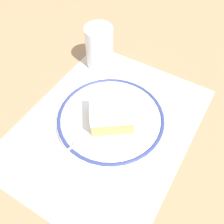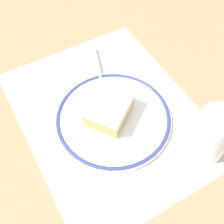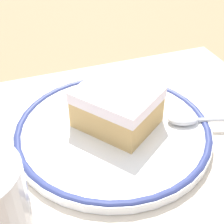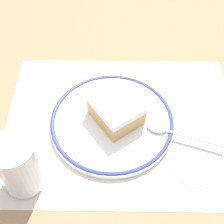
{
  "view_description": "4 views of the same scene",
  "coord_description": "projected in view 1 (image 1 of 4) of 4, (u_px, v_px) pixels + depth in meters",
  "views": [
    {
      "loc": [
        0.26,
        0.17,
        0.44
      ],
      "look_at": [
        -0.02,
        0.0,
        0.03
      ],
      "focal_mm": 41.16,
      "sensor_mm": 36.0,
      "label": 1
    },
    {
      "loc": [
        -0.29,
        0.16,
        0.49
      ],
      "look_at": [
        -0.02,
        0.0,
        0.03
      ],
      "focal_mm": 46.77,
      "sensor_mm": 36.0,
      "label": 2
    },
    {
      "loc": [
        -0.12,
        -0.29,
        0.26
      ],
      "look_at": [
        -0.02,
        0.0,
        0.03
      ],
      "focal_mm": 54.63,
      "sensor_mm": 36.0,
      "label": 3
    },
    {
      "loc": [
        -0.01,
        -0.35,
        0.49
      ],
      "look_at": [
        -0.02,
        0.0,
        0.03
      ],
      "focal_mm": 52.45,
      "sensor_mm": 36.0,
      "label": 4
    }
  ],
  "objects": [
    {
      "name": "ground_plane",
      "position": [
        107.0,
        126.0,
        0.54
      ],
      "size": [
        2.4,
        2.4,
        0.0
      ],
      "primitive_type": "plane",
      "color": "#9E7551"
    },
    {
      "name": "spoon",
      "position": [
        74.0,
        145.0,
        0.49
      ],
      "size": [
        0.14,
        0.06,
        0.01
      ],
      "color": "silver",
      "rests_on": "plate"
    },
    {
      "name": "cup",
      "position": [
        99.0,
        49.0,
        0.62
      ],
      "size": [
        0.07,
        0.07,
        0.1
      ],
      "color": "silver",
      "rests_on": "placemat"
    },
    {
      "name": "placemat",
      "position": [
        107.0,
        126.0,
        0.54
      ],
      "size": [
        0.42,
        0.33,
        0.0
      ],
      "primitive_type": "cube",
      "color": "beige",
      "rests_on": "ground_plane"
    },
    {
      "name": "plate",
      "position": [
        112.0,
        119.0,
        0.54
      ],
      "size": [
        0.23,
        0.23,
        0.01
      ],
      "color": "white",
      "rests_on": "placemat"
    },
    {
      "name": "sugar_packet",
      "position": [
        33.0,
        142.0,
        0.51
      ],
      "size": [
        0.05,
        0.06,
        0.01
      ],
      "primitive_type": "cube",
      "rotation": [
        0.0,
        0.0,
        5.23
      ],
      "color": "white",
      "rests_on": "placemat"
    },
    {
      "name": "cake_slice",
      "position": [
        111.0,
        114.0,
        0.51
      ],
      "size": [
        0.11,
        0.11,
        0.05
      ],
      "color": "tan",
      "rests_on": "plate"
    }
  ]
}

